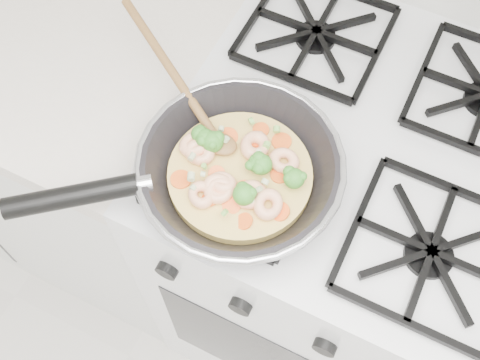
% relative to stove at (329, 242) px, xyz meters
% --- Properties ---
extents(stove, '(0.60, 0.60, 0.92)m').
position_rel_stove_xyz_m(stove, '(0.00, 0.00, 0.00)').
color(stove, white).
rests_on(stove, ground).
extents(counter_left, '(1.00, 0.60, 0.90)m').
position_rel_stove_xyz_m(counter_left, '(-0.80, 0.00, -0.01)').
color(counter_left, silver).
rests_on(counter_left, ground).
extents(skillet, '(0.43, 0.38, 0.10)m').
position_rel_stove_xyz_m(skillet, '(-0.14, -0.17, 0.50)').
color(skillet, black).
rests_on(skillet, stove).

